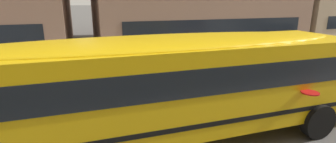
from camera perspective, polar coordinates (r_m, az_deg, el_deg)
ground_plane at (r=9.56m, az=4.01°, el=-7.82°), size 400.00×400.00×0.00m
sidewalk_far at (r=15.98m, az=-5.71°, el=1.89°), size 120.00×3.00×0.01m
lane_centreline at (r=9.55m, az=4.01°, el=-7.80°), size 110.00×0.16×0.01m
school_bus at (r=6.81m, az=0.39°, el=-1.99°), size 13.13×3.15×2.93m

